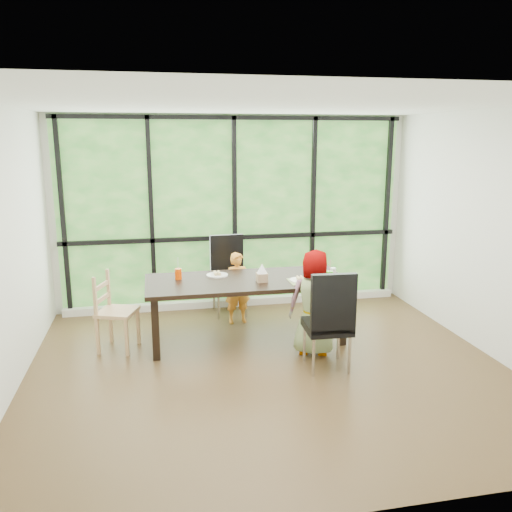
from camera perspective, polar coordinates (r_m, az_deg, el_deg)
name	(u,v)px	position (r m, az deg, el deg)	size (l,w,h in m)	color
ground	(269,368)	(5.64, 1.39, -12.18)	(5.00, 5.00, 0.00)	black
back_wall	(234,212)	(7.39, -2.43, 4.80)	(5.00, 5.00, 0.00)	silver
foliage_backdrop	(234,213)	(7.37, -2.41, 4.78)	(4.80, 0.02, 2.65)	#1E521D
window_mullions	(235,213)	(7.33, -2.36, 4.74)	(4.80, 0.06, 2.65)	black
window_sill	(236,302)	(7.59, -2.22, -5.07)	(4.80, 0.12, 0.10)	silver
dining_table	(246,309)	(6.26, -1.08, -5.87)	(2.35, 1.00, 0.75)	black
chair_window_leather	(229,276)	(7.10, -2.93, -2.22)	(0.46, 0.46, 1.08)	black
chair_interior_leather	(327,319)	(5.49, 7.83, -6.89)	(0.46, 0.46, 1.08)	black
chair_end_beech	(117,312)	(6.15, -14.98, -5.94)	(0.42, 0.40, 0.90)	tan
child_toddler	(238,288)	(6.79, -2.00, -3.52)	(0.34, 0.22, 0.94)	orange
child_older	(316,302)	(5.84, 6.66, -5.07)	(0.58, 0.38, 1.19)	slate
placemat	(307,281)	(6.09, 5.58, -2.76)	(0.41, 0.30, 0.01)	tan
plate_far	(217,275)	(6.31, -4.28, -2.11)	(0.26, 0.26, 0.02)	white
plate_near	(300,280)	(6.10, 4.91, -2.67)	(0.26, 0.26, 0.02)	white
orange_cup	(178,274)	(6.20, -8.53, -1.96)	(0.08, 0.08, 0.13)	#FF4701
green_cup	(330,276)	(6.11, 8.09, -2.20)	(0.08, 0.08, 0.12)	#43C721
white_mug	(333,271)	(6.46, 8.45, -1.61)	(0.07, 0.07, 0.07)	white
tissue_box	(262,277)	(6.03, 0.66, -2.36)	(0.12, 0.12, 0.10)	tan
crepe_rolls_far	(217,273)	(6.31, -4.28, -1.88)	(0.10, 0.12, 0.04)	tan
crepe_rolls_near	(301,278)	(6.09, 4.91, -2.44)	(0.10, 0.12, 0.04)	tan
straw_white	(178,265)	(6.18, -8.56, -1.03)	(0.01, 0.01, 0.20)	white
straw_pink	(330,268)	(6.09, 8.12, -1.29)	(0.01, 0.01, 0.20)	pink
tissue	(262,268)	(6.00, 0.66, -1.38)	(0.12, 0.12, 0.11)	white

